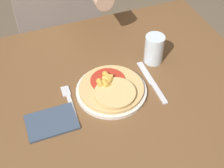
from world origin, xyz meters
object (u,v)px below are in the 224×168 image
Objects in this scene: pizza at (112,88)px; drinking_glass at (154,49)px; person_diner at (55,1)px; plate at (112,91)px; dining_table at (110,111)px; fork at (70,102)px; knife at (152,83)px.

drinking_glass reaches higher than pizza.
pizza is 0.17× the size of person_diner.
drinking_glass is (0.21, 0.10, 0.05)m from plate.
person_diner reaches higher than dining_table.
fork is at bearing -165.47° from drinking_glass.
fork reaches higher than dining_table.
drinking_glass reaches higher than fork.
pizza is at bearing -86.40° from person_diner.
dining_table is at bearing 169.30° from knife.
knife is 0.13m from drinking_glass.
pizza is (-0.00, -0.00, 0.02)m from plate.
pizza is 1.27× the size of fork.
pizza is at bearing -153.40° from drinking_glass.
dining_table is 0.13m from plate.
plate reaches higher than fork.
drinking_glass is at bearing -66.30° from person_diner.
dining_table is at bearing -86.41° from person_diner.
plate is at bearing -86.31° from person_diner.
plate is 0.19× the size of person_diner.
fork is at bearing 177.25° from plate.
pizza is at bearing -4.30° from fork.
fork is 1.56× the size of drinking_glass.
person_diner reaches higher than plate.
pizza is at bearing -102.41° from plate.
person_diner is at bearing 93.69° from plate.
pizza is at bearing 177.58° from knife.
plate is 2.18× the size of drinking_glass.
person_diner reaches higher than drinking_glass.
fork is 0.67m from person_diner.
dining_table is 9.70× the size of drinking_glass.
drinking_glass is (0.21, 0.10, 0.03)m from pizza.
fork is (-0.15, 0.01, -0.02)m from pizza.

